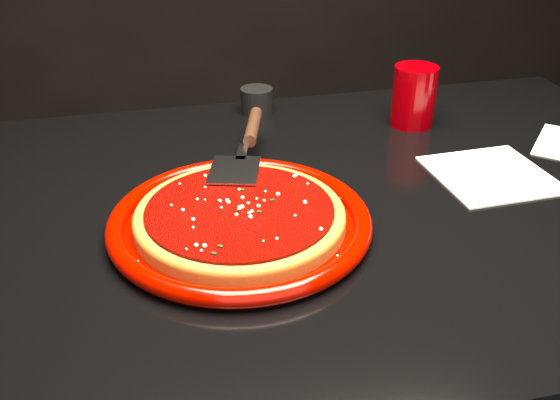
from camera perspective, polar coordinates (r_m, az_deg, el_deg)
The scene contains 11 objects.
table at distance 1.12m, azimuth 3.79°, elevation -16.60°, with size 1.20×0.80×0.75m, color black.
plate at distance 0.80m, azimuth -3.67°, elevation -1.98°, with size 0.34×0.34×0.03m, color #7B0400.
pizza_crust at distance 0.80m, azimuth -3.68°, elevation -1.74°, with size 0.27×0.27×0.01m, color brown.
pizza_crust_rim at distance 0.80m, azimuth -3.70°, elevation -1.32°, with size 0.27×0.27×0.02m, color brown.
pizza_sauce at distance 0.80m, azimuth -3.71°, elevation -1.02°, with size 0.24×0.24×0.01m, color #610300.
parmesan_dusting at distance 0.79m, azimuth -3.72°, elevation -0.60°, with size 0.23×0.23×0.01m, color #F7EEBF, non-canonical shape.
basil_flecks at distance 0.79m, azimuth -3.72°, elevation -0.66°, with size 0.21×0.21×0.00m, color black, non-canonical shape.
pizza_server at distance 0.94m, azimuth -3.13°, elevation 5.10°, with size 0.08×0.29×0.02m, color silver, non-canonical shape.
cup at distance 1.13m, azimuth 12.14°, elevation 9.27°, with size 0.08×0.08×0.11m, color #860003.
napkin_a at distance 0.99m, azimuth 18.71°, elevation 2.21°, with size 0.17×0.17×0.00m, color silver.
ramekin at distance 1.17m, azimuth -2.15°, elevation 9.10°, with size 0.06×0.06×0.05m, color black.
Camera 1 is at (-0.25, -0.74, 1.18)m, focal length 40.00 mm.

